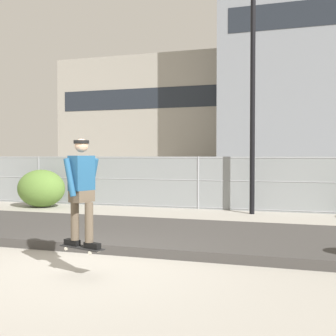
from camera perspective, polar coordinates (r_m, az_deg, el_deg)
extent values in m
plane|color=#9E998E|center=(7.33, -11.04, -13.19)|extent=(120.00, 120.00, 0.00)
cube|color=#3D3A38|center=(9.80, -3.20, -8.83)|extent=(14.15, 3.67, 0.18)
cube|color=black|center=(6.82, -11.57, -10.48)|extent=(0.82, 0.42, 0.02)
cylinder|color=silver|center=(6.71, -9.42, -10.97)|extent=(0.06, 0.04, 0.05)
cylinder|color=silver|center=(6.58, -10.52, -11.23)|extent=(0.06, 0.04, 0.05)
cylinder|color=silver|center=(7.07, -12.54, -10.34)|extent=(0.06, 0.04, 0.05)
cylinder|color=silver|center=(6.95, -13.63, -10.56)|extent=(0.06, 0.04, 0.05)
cube|color=#99999E|center=(6.64, -9.96, -10.92)|extent=(0.09, 0.15, 0.01)
cube|color=#99999E|center=(7.00, -13.08, -10.28)|extent=(0.09, 0.15, 0.01)
cube|color=black|center=(6.65, -10.22, -10.31)|extent=(0.30, 0.18, 0.09)
cube|color=black|center=(6.96, -12.86, -9.79)|extent=(0.30, 0.18, 0.09)
cylinder|color=brown|center=(6.64, -10.65, -7.25)|extent=(0.13, 0.13, 0.62)
cylinder|color=brown|center=(6.85, -12.50, -6.97)|extent=(0.13, 0.13, 0.62)
cube|color=brown|center=(6.70, -11.61, -3.74)|extent=(0.33, 0.39, 0.18)
cube|color=navy|center=(6.67, -11.62, -0.66)|extent=(0.32, 0.43, 0.54)
cylinder|color=navy|center=(6.85, -10.16, -1.10)|extent=(0.25, 0.15, 0.58)
cylinder|color=navy|center=(6.50, -13.16, -1.26)|extent=(0.25, 0.15, 0.58)
sphere|color=tan|center=(6.67, -11.65, 2.99)|extent=(0.21, 0.21, 0.21)
cylinder|color=black|center=(6.67, -11.65, 3.48)|extent=(0.24, 0.24, 0.05)
cylinder|color=gray|center=(17.53, -17.09, -1.52)|extent=(0.06, 0.06, 1.85)
cylinder|color=gray|center=(14.87, 4.10, -2.01)|extent=(0.06, 0.06, 1.85)
cylinder|color=gray|center=(14.84, 4.11, 1.40)|extent=(26.01, 0.04, 0.04)
cylinder|color=gray|center=(14.86, 4.10, -1.65)|extent=(26.01, 0.04, 0.04)
cylinder|color=gray|center=(14.95, 4.10, -5.32)|extent=(26.01, 0.04, 0.04)
cube|color=gray|center=(14.87, 4.10, -2.01)|extent=(26.01, 0.01, 1.85)
cylinder|color=black|center=(13.89, 11.38, 8.19)|extent=(0.16, 0.16, 6.93)
cube|color=navy|center=(19.98, -8.26, -1.82)|extent=(4.43, 1.86, 0.70)
cube|color=#23282D|center=(20.04, -8.79, 0.11)|extent=(2.22, 1.63, 0.64)
cylinder|color=black|center=(20.22, -3.71, -2.75)|extent=(0.64, 0.25, 0.64)
cylinder|color=black|center=(18.65, -5.66, -3.13)|extent=(0.64, 0.25, 0.64)
cylinder|color=black|center=(21.38, -10.53, -2.54)|extent=(0.64, 0.25, 0.64)
cylinder|color=black|center=(19.90, -12.88, -2.86)|extent=(0.64, 0.25, 0.64)
cube|color=gray|center=(57.50, 0.90, 6.94)|extent=(28.12, 13.03, 14.33)
cube|color=#1E232B|center=(51.50, -1.17, 9.49)|extent=(25.87, 0.04, 2.50)
ellipsoid|color=#567A33|center=(16.04, -16.79, -2.66)|extent=(1.78, 1.45, 1.37)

